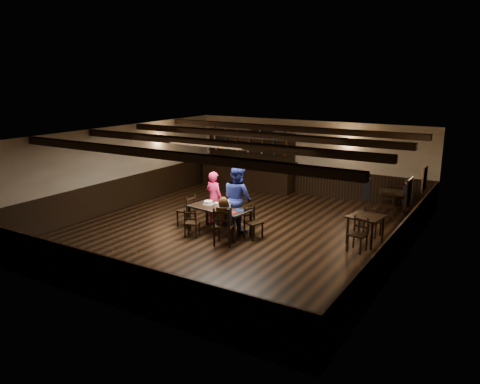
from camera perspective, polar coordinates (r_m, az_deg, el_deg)
The scene contains 25 objects.
ground at distance 13.20m, azimuth -0.49°, elevation -4.77°, with size 10.00×10.00×0.00m, color black.
room_shell at distance 12.77m, azimuth -0.38°, elevation 2.70°, with size 9.02×10.02×2.71m.
dining_table at distance 12.81m, azimuth -2.51°, elevation -2.19°, with size 1.81×1.06×0.75m.
chair_near_left at distance 12.61m, azimuth -5.96°, elevation -3.57°, with size 0.46×0.45×0.78m.
chair_near_right at distance 11.90m, azimuth -2.09°, elevation -3.90°, with size 0.57×0.56×1.01m.
chair_end_left at distance 13.52m, azimuth -6.31°, elevation -1.99°, with size 0.42×0.44×0.93m.
chair_end_right at distance 12.54m, azimuth 1.41°, elevation -3.35°, with size 0.50×0.51×0.88m.
chair_far_pushed at distance 14.29m, azimuth -3.01°, elevation -1.32°, with size 0.53×0.53×0.82m.
woman_pink at distance 13.66m, azimuth -3.18°, elevation -0.72°, with size 0.57×0.37×1.57m, color #FF2565.
man_blue at distance 13.02m, azimuth -0.29°, elevation -0.77°, with size 0.91×0.71×1.86m, color navy.
seated_person at distance 11.89m, azimuth -2.02°, elevation -2.66°, with size 0.35×0.52×0.84m.
cake at distance 13.11m, azimuth -3.88°, elevation -1.31°, with size 0.30×0.30×0.10m.
plate_stack_a at distance 12.74m, azimuth -2.81°, elevation -1.61°, with size 0.15×0.15×0.14m, color white.
plate_stack_b at distance 12.71m, azimuth -1.68°, elevation -1.51°, with size 0.17×0.17×0.20m, color white.
tea_light at distance 12.79m, azimuth -1.97°, elevation -1.76°, with size 0.06×0.06×0.06m.
salt_shaker at distance 12.49m, azimuth -1.44°, elevation -2.03°, with size 0.04×0.04×0.10m, color silver.
pepper_shaker at distance 12.47m, azimuth -1.39°, elevation -2.08°, with size 0.03×0.03×0.08m, color #A5A8AD.
drink_glass at distance 12.71m, azimuth -1.30°, elevation -1.73°, with size 0.06×0.06×0.10m, color silver.
menu_red at distance 12.38m, azimuth -1.16°, elevation -2.40°, with size 0.32×0.22×0.00m, color maroon.
menu_blue at distance 12.52m, azimuth -0.02°, elevation -2.21°, with size 0.32×0.22×0.00m, color #0D1B43.
bar_counter at distance 18.12m, azimuth 0.93°, elevation 2.78°, with size 3.96×0.70×2.20m.
back_table_a at distance 12.48m, azimuth 15.11°, elevation -3.26°, with size 0.92×0.92×0.75m.
back_table_b at distance 15.28m, azimuth 18.16°, elevation -0.33°, with size 1.02×1.02×0.75m.
bg_patron_left at distance 15.43m, azimuth 15.20°, elevation 0.85°, with size 0.32×0.43×0.80m.
bg_patron_right at distance 15.13m, azimuth 19.81°, elevation 0.20°, with size 0.25×0.39×0.78m.
Camera 1 is at (6.57, -10.63, 4.25)m, focal length 35.00 mm.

